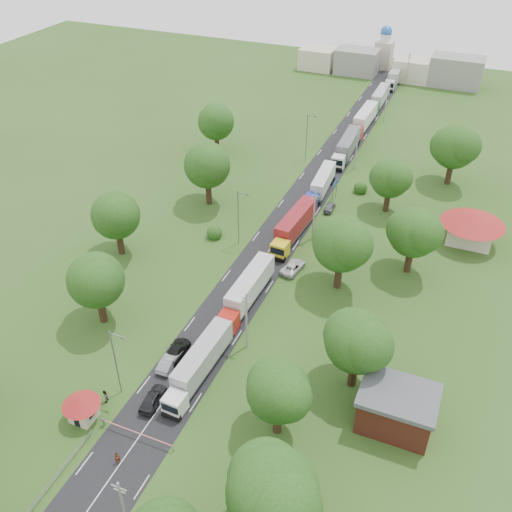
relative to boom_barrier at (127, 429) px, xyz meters
The scene contains 45 objects.
ground 25.05m from the boom_barrier, 86.89° to the left, with size 260.00×260.00×0.00m, color #2F4E1A.
road 45.03m from the boom_barrier, 88.27° to the left, with size 8.00×200.00×0.04m, color black.
boom_barrier is the anchor object (origin of this frame).
guard_booth 5.98m from the boom_barrier, behind, with size 4.40×4.40×3.45m.
guard_rail 10.68m from the boom_barrier, 110.01° to the right, with size 0.10×17.00×1.70m, color slate, non-canonical shape.
info_sign 60.39m from the boom_barrier, 83.76° to the left, with size 0.12×3.10×4.10m.
pole_0 12.70m from the boom_barrier, 55.56° to the right, with size 1.60×0.24×9.00m.
pole_1 19.63m from the boom_barrier, 69.14° to the left, with size 1.60×0.24×9.00m.
pole_2 46.66m from the boom_barrier, 81.52° to the left, with size 1.60×0.24×9.00m.
pole_3 74.41m from the boom_barrier, 84.71° to the left, with size 1.60×0.24×9.00m.
pole_4 102.30m from the boom_barrier, 86.15° to the left, with size 1.60×0.24×9.00m.
pole_5 130.24m from the boom_barrier, 86.98° to the left, with size 1.60×0.24×9.00m.
lamp_0 7.91m from the boom_barrier, 128.59° to the left, with size 2.03×0.22×10.00m.
lamp_1 40.47m from the boom_barrier, 95.70° to the left, with size 2.03×0.22×10.00m.
lamp_2 75.25m from the boom_barrier, 93.05° to the left, with size 2.03×0.22×10.00m.
tree_1 21.12m from the boom_barrier, 14.02° to the right, with size 9.60×9.60×12.05m.
tree_2 17.86m from the boom_barrier, 24.96° to the left, with size 8.00×8.00×10.10m.
tree_3 28.11m from the boom_barrier, 38.79° to the left, with size 8.80×8.80×11.07m.
tree_4 38.62m from the boom_barrier, 67.81° to the left, with size 9.60×9.60×12.05m.
tree_5 49.47m from the boom_barrier, 61.59° to the left, with size 8.80×8.80×11.07m.
tree_6 62.58m from the boom_barrier, 74.79° to the left, with size 8.00×8.00×10.10m.
tree_7 79.63m from the boom_barrier, 71.37° to the left, with size 9.60×9.60×12.05m.
tree_10 21.36m from the boom_barrier, 132.02° to the left, with size 8.80×8.80×11.07m.
tree_11 37.10m from the boom_barrier, 124.41° to the left, with size 8.80×8.80×11.07m.
tree_12 52.73m from the boom_barrier, 106.28° to the left, with size 9.60×9.60×12.05m.
tree_13 73.99m from the boom_barrier, 107.90° to the left, with size 8.80×8.80×11.07m.
house_brick 30.34m from the boom_barrier, 25.42° to the left, with size 8.60×6.60×5.20m.
house_cream 63.37m from the boom_barrier, 60.31° to the left, with size 10.08×10.08×5.80m.
distant_town 135.04m from the boom_barrier, 89.13° to the left, with size 52.00×8.00×8.00m.
church 143.10m from the boom_barrier, 91.06° to the left, with size 5.00×5.00×12.30m.
truck_0 11.62m from the boom_barrier, 72.43° to the left, with size 2.89×14.43×3.99m.
truck_1 26.62m from the boom_barrier, 82.82° to the left, with size 2.85×15.09×4.18m.
truck_2 45.45m from the boom_barrier, 85.34° to the left, with size 3.46×15.36×4.24m.
truck_3 61.88m from the boom_barrier, 86.80° to the left, with size 3.08×13.89×3.83m.
truck_4 79.49m from the boom_barrier, 87.38° to the left, with size 3.08×15.45×4.27m.
truck_5 95.48m from the boom_barrier, 87.97° to the left, with size 2.90×15.72×4.36m.
truck_6 111.50m from the boom_barrier, 88.23° to the left, with size 2.56×14.41×3.99m.
truck_7 130.19m from the boom_barrier, 88.39° to the left, with size 2.89×15.10×4.18m.
car_lane_front 5.01m from the boom_barrier, 85.91° to the left, with size 1.88×4.69×1.60m, color black.
car_lane_mid 11.24m from the boom_barrier, 94.15° to the left, with size 1.67×4.80×1.58m, color gray.
car_lane_rear 13.04m from the boom_barrier, 94.20° to the left, with size 2.20×5.40×1.57m, color black.
car_verge_near 36.91m from the boom_barrier, 79.29° to the left, with size 2.37×5.15×1.43m, color silver.
car_verge_far 56.57m from the boom_barrier, 83.04° to the left, with size 1.59×3.94×1.34m, color slate.
pedestrian_near 3.67m from the boom_barrier, 72.62° to the right, with size 0.57×0.38×1.58m, color gray.
pedestrian_booth 5.83m from the boom_barrier, 149.05° to the left, with size 0.87×0.68×1.80m, color gray.
Camera 1 is at (27.66, -56.94, 53.69)m, focal length 40.00 mm.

